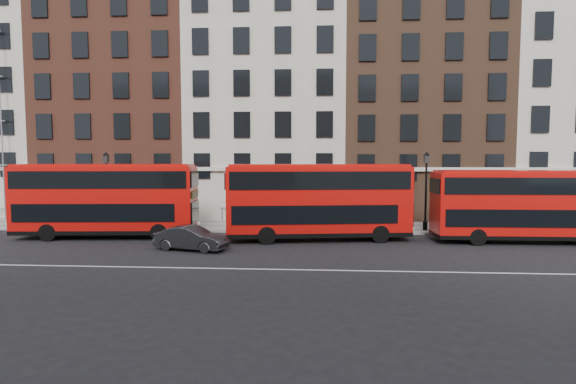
# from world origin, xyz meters

# --- Properties ---
(ground) EXTENTS (120.00, 120.00, 0.00)m
(ground) POSITION_xyz_m (0.00, 0.00, 0.00)
(ground) COLOR black
(ground) RESTS_ON ground
(pavement) EXTENTS (80.00, 5.00, 0.15)m
(pavement) POSITION_xyz_m (0.00, 10.50, 0.07)
(pavement) COLOR slate
(pavement) RESTS_ON ground
(kerb) EXTENTS (80.00, 0.30, 0.16)m
(kerb) POSITION_xyz_m (0.00, 8.00, 0.08)
(kerb) COLOR gray
(kerb) RESTS_ON ground
(road_centre_line) EXTENTS (70.00, 0.12, 0.01)m
(road_centre_line) POSITION_xyz_m (0.00, -2.00, 0.01)
(road_centre_line) COLOR white
(road_centre_line) RESTS_ON ground
(building_terrace) EXTENTS (64.00, 11.95, 22.00)m
(building_terrace) POSITION_xyz_m (-0.31, 17.88, 10.24)
(building_terrace) COLOR beige
(building_terrace) RESTS_ON ground
(bus_b) EXTENTS (11.30, 3.63, 4.67)m
(bus_b) POSITION_xyz_m (-9.05, 5.48, 2.50)
(bus_b) COLOR #BB0D09
(bus_b) RESTS_ON ground
(bus_c) EXTENTS (11.37, 4.16, 4.67)m
(bus_c) POSITION_xyz_m (4.29, 5.48, 2.51)
(bus_c) COLOR #BB0D09
(bus_c) RESTS_ON ground
(bus_d) EXTENTS (10.32, 2.64, 4.32)m
(bus_d) POSITION_xyz_m (16.40, 5.48, 2.32)
(bus_d) COLOR #BB0D09
(bus_d) RESTS_ON ground
(car_front) EXTENTS (4.22, 2.32, 1.32)m
(car_front) POSITION_xyz_m (-2.60, 2.01, 0.66)
(car_front) COLOR black
(car_front) RESTS_ON ground
(lamp_post_left) EXTENTS (0.44, 0.44, 5.33)m
(lamp_post_left) POSITION_xyz_m (-10.36, 8.33, 3.08)
(lamp_post_left) COLOR black
(lamp_post_left) RESTS_ON pavement
(lamp_post_right) EXTENTS (0.44, 0.44, 5.33)m
(lamp_post_right) POSITION_xyz_m (11.62, 8.94, 3.08)
(lamp_post_right) COLOR black
(lamp_post_right) RESTS_ON pavement
(iron_railings) EXTENTS (6.60, 0.06, 1.00)m
(iron_railings) POSITION_xyz_m (0.00, 12.70, 0.65)
(iron_railings) COLOR black
(iron_railings) RESTS_ON pavement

